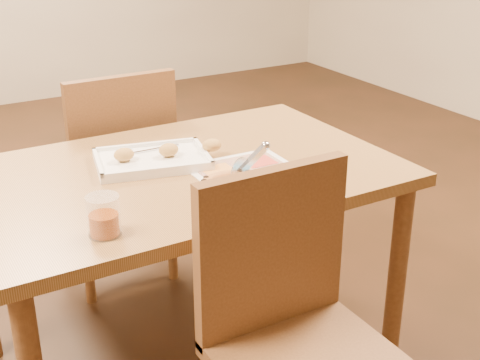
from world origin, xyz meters
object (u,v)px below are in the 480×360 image
plate (240,194)px  pizza_cutter (249,163)px  menu (259,180)px  pizza (236,188)px  chair_far (117,155)px  dining_table (184,194)px  chair_near (291,306)px  appetizer_tray (156,159)px  glass_tumbler (104,218)px

plate → pizza_cutter: (0.04, 0.03, 0.08)m
menu → pizza: bearing=-151.5°
chair_far → pizza: size_ratio=2.18×
dining_table → plate: plate is taller
chair_near → chair_far: size_ratio=1.00×
chair_near → appetizer_tray: size_ratio=1.13×
appetizer_tray → glass_tumbler: size_ratio=3.99×
dining_table → chair_far: 0.61m
chair_near → chair_far: (-0.00, 1.20, 0.00)m
dining_table → pizza: bearing=-81.2°
chair_far → pizza_cutter: chair_far is taller
glass_tumbler → menu: size_ratio=0.24×
chair_far → menu: bearing=100.9°
chair_near → pizza: bearing=83.2°
chair_near → glass_tumbler: size_ratio=4.51×
dining_table → pizza: (0.04, -0.26, 0.11)m
chair_far → glass_tumbler: 0.99m
chair_far → pizza: bearing=92.7°
chair_near → appetizer_tray: 0.71m
chair_far → appetizer_tray: 0.55m
pizza_cutter → appetizer_tray: 0.36m
pizza_cutter → pizza: bearing=-179.4°
chair_near → appetizer_tray: chair_near is taller
chair_near → menu: 0.46m
chair_far → appetizer_tray: size_ratio=1.13×
pizza_cutter → menu: 0.11m
plate → chair_far: bearing=93.3°
chair_far → plate: 0.88m
pizza_cutter → menu: pizza_cutter is taller
appetizer_tray → glass_tumbler: glass_tumbler is taller
pizza → appetizer_tray: bearing=105.5°
plate → appetizer_tray: appetizer_tray is taller
dining_table → plate: bearing=-79.4°
dining_table → plate: size_ratio=5.31×
dining_table → pizza_cutter: bearing=-68.5°
chair_far → dining_table: bearing=90.0°
dining_table → menu: menu is taller
dining_table → plate: 0.29m
pizza_cutter → appetizer_tray: bearing=94.2°
dining_table → chair_near: chair_near is taller
pizza_cutter → menu: bearing=13.5°
pizza_cutter → menu: (0.06, 0.04, -0.08)m
chair_far → plate: bearing=93.3°
menu → dining_table: bearing=127.7°
pizza → glass_tumbler: glass_tumbler is taller
menu → chair_far: bearing=100.9°
chair_far → menu: (0.15, -0.80, 0.16)m
pizza_cutter → plate: bearing=-169.8°
dining_table → chair_far: bearing=90.0°
chair_near → pizza_cutter: 0.44m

